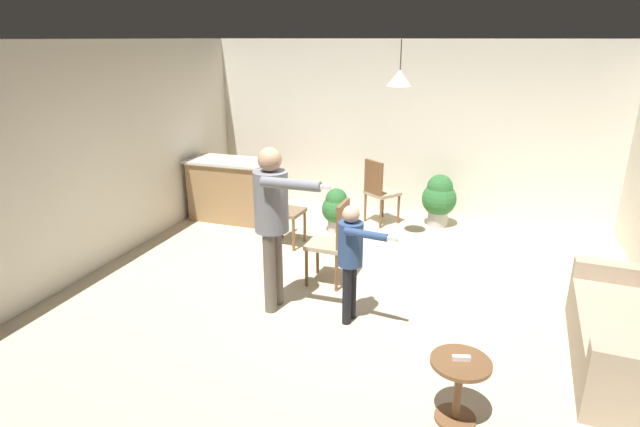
% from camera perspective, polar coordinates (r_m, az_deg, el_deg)
% --- Properties ---
extents(ground, '(7.68, 7.68, 0.00)m').
position_cam_1_polar(ground, '(5.67, 3.29, -9.46)').
color(ground, beige).
extents(wall_back, '(6.40, 0.10, 2.70)m').
position_cam_1_polar(wall_back, '(8.23, 9.55, 9.36)').
color(wall_back, silver).
rests_on(wall_back, ground).
extents(wall_left, '(0.10, 6.40, 2.70)m').
position_cam_1_polar(wall_left, '(6.72, -23.91, 5.80)').
color(wall_left, silver).
rests_on(wall_left, ground).
extents(couch_floral, '(0.95, 1.84, 1.00)m').
position_cam_1_polar(couch_floral, '(5.17, 32.22, -11.53)').
color(couch_floral, tan).
rests_on(couch_floral, ground).
extents(kitchen_counter, '(1.26, 0.66, 0.95)m').
position_cam_1_polar(kitchen_counter, '(8.01, -9.98, 2.66)').
color(kitchen_counter, '#99754C').
rests_on(kitchen_counter, ground).
extents(side_table_by_couch, '(0.44, 0.44, 0.52)m').
position_cam_1_polar(side_table_by_couch, '(4.04, 15.31, -17.92)').
color(side_table_by_couch, brown).
rests_on(side_table_by_couch, ground).
extents(person_adult, '(0.85, 0.50, 1.72)m').
position_cam_1_polar(person_adult, '(5.08, -5.33, 0.16)').
color(person_adult, '#60564C').
rests_on(person_adult, ground).
extents(person_child, '(0.61, 0.41, 1.22)m').
position_cam_1_polar(person_child, '(4.92, 3.54, -4.27)').
color(person_child, black).
rests_on(person_child, ground).
extents(dining_chair_by_counter, '(0.43, 0.43, 1.00)m').
position_cam_1_polar(dining_chair_by_counter, '(5.77, 1.46, -2.93)').
color(dining_chair_by_counter, brown).
rests_on(dining_chair_by_counter, ground).
extents(dining_chair_near_wall, '(0.59, 0.59, 1.00)m').
position_cam_1_polar(dining_chair_near_wall, '(7.72, 6.64, 2.72)').
color(dining_chair_near_wall, brown).
rests_on(dining_chair_near_wall, ground).
extents(dining_chair_centre_back, '(0.45, 0.45, 1.00)m').
position_cam_1_polar(dining_chair_centre_back, '(6.92, -4.29, 0.85)').
color(dining_chair_centre_back, brown).
rests_on(dining_chair_centre_back, ground).
extents(potted_plant_corner, '(0.43, 0.43, 0.66)m').
position_cam_1_polar(potted_plant_corner, '(7.41, 1.84, 0.63)').
color(potted_plant_corner, '#B7B2AD').
rests_on(potted_plant_corner, ground).
extents(potted_plant_by_wall, '(0.52, 0.52, 0.79)m').
position_cam_1_polar(potted_plant_by_wall, '(7.84, 13.24, 1.74)').
color(potted_plant_by_wall, '#B7B2AD').
rests_on(potted_plant_by_wall, ground).
extents(spare_remote_on_table, '(0.13, 0.07, 0.04)m').
position_cam_1_polar(spare_remote_on_table, '(3.92, 15.59, -15.37)').
color(spare_remote_on_table, white).
rests_on(spare_remote_on_table, side_table_by_couch).
extents(ceiling_light_pendant, '(0.32, 0.32, 0.55)m').
position_cam_1_polar(ceiling_light_pendant, '(6.50, 8.95, 14.85)').
color(ceiling_light_pendant, silver).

